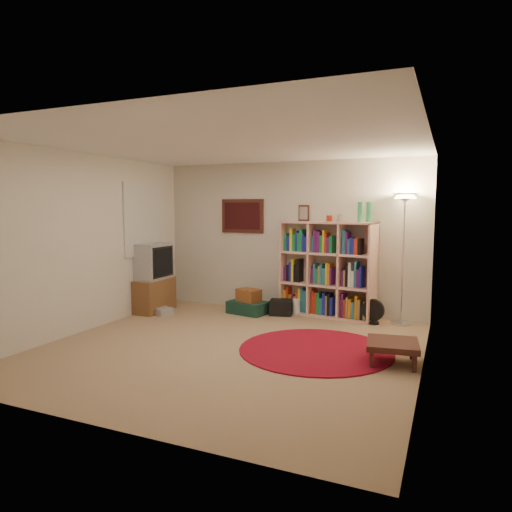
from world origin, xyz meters
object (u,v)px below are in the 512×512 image
(suitcase, at_px, (248,307))
(floor_fan, at_px, (373,312))
(floor_lamp, at_px, (405,216))
(bookshelf, at_px, (326,271))
(tv_stand, at_px, (150,278))
(side_table, at_px, (393,345))

(suitcase, bearing_deg, floor_fan, 14.62)
(floor_lamp, bearing_deg, bookshelf, 175.82)
(tv_stand, distance_m, side_table, 4.27)
(floor_lamp, xyz_separation_m, side_table, (0.08, -1.86, -1.41))
(floor_lamp, bearing_deg, tv_stand, -169.73)
(suitcase, bearing_deg, side_table, -20.91)
(floor_lamp, height_order, suitcase, floor_lamp)
(floor_lamp, bearing_deg, side_table, -87.39)
(floor_lamp, height_order, tv_stand, floor_lamp)
(tv_stand, bearing_deg, bookshelf, 15.21)
(floor_lamp, relative_size, suitcase, 2.80)
(suitcase, relative_size, side_table, 1.12)
(tv_stand, relative_size, suitcase, 1.65)
(bookshelf, relative_size, side_table, 2.93)
(suitcase, xyz_separation_m, side_table, (2.49, -1.60, 0.11))
(side_table, bearing_deg, bookshelf, 123.07)
(bookshelf, height_order, tv_stand, bookshelf)
(side_table, bearing_deg, tv_stand, 164.53)
(bookshelf, xyz_separation_m, side_table, (1.27, -1.95, -0.52))
(bookshelf, distance_m, floor_fan, 0.99)
(bookshelf, xyz_separation_m, floor_lamp, (1.18, -0.09, 0.88))
(suitcase, height_order, side_table, side_table)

